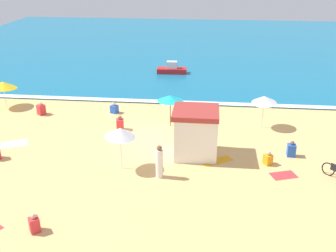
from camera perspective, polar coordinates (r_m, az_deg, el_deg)
name	(u,v)px	position (r m, az deg, el deg)	size (l,w,h in m)	color
ground_plane	(147,136)	(25.01, -3.00, -1.49)	(60.00, 60.00, 0.00)	#E5B26B
ocean_water	(181,45)	(51.63, 1.92, 11.48)	(60.00, 44.00, 0.10)	#146B93
wave_breaker_foam	(160,101)	(30.75, -1.18, 3.53)	(57.00, 0.70, 0.01)	white
lifeguard_cabana	(195,132)	(22.25, 3.91, -0.88)	(2.49, 2.50, 2.69)	white
beach_umbrella_1	(264,100)	(26.36, 13.53, 3.68)	(2.16, 2.18, 2.23)	silver
beach_umbrella_2	(120,132)	(20.59, -6.81, -0.91)	(2.26, 2.26, 2.37)	silver
beach_umbrella_3	(3,85)	(31.78, -22.42, 5.44)	(2.65, 2.63, 2.01)	silver
beach_umbrella_4	(170,98)	(25.87, 0.34, 3.98)	(1.99, 1.99, 2.12)	#4C3823
beachgoer_0	(268,158)	(22.23, 14.03, -4.50)	(0.55, 0.55, 0.81)	orange
beachgoer_2	(34,224)	(17.55, -18.48, -13.09)	(0.55, 0.55, 0.85)	red
beachgoer_3	(120,124)	(25.99, -6.83, 0.32)	(0.55, 0.55, 0.96)	red
beachgoer_5	(114,109)	(28.90, -7.65, 2.48)	(0.59, 0.59, 0.79)	blue
beachgoer_6	(41,109)	(29.72, -17.60, 2.29)	(0.67, 0.67, 0.93)	red
beachgoer_7	(291,150)	(23.46, 17.14, -3.23)	(0.47, 0.47, 0.92)	blue
beachgoer_8	(159,162)	(20.17, -1.24, -5.17)	(0.53, 0.53, 1.77)	white
beach_towel_0	(197,141)	(24.46, 4.19, -2.09)	(1.11, 1.62, 0.01)	red
beach_towel_1	(15,144)	(25.69, -20.99, -2.38)	(1.81, 1.54, 0.01)	white
beach_towel_2	(217,161)	(22.20, 7.01, -4.96)	(1.83, 1.47, 0.01)	orange
beach_towel_4	(284,175)	(21.51, 16.11, -6.75)	(1.47, 1.17, 0.01)	red
small_boat_0	(172,69)	(38.39, 0.55, 8.07)	(2.80, 1.19, 1.12)	red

